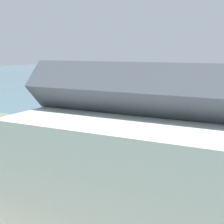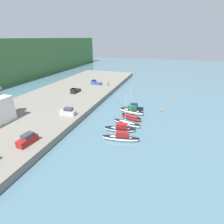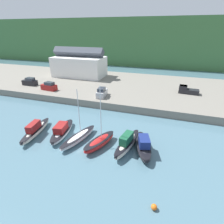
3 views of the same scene
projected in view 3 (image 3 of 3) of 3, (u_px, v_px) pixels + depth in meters
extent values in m
plane|color=slate|center=(76.00, 136.00, 29.48)|extent=(320.00, 320.00, 0.00)
cube|color=#42703D|center=(149.00, 40.00, 101.30)|extent=(240.00, 54.86, 21.23)
cube|color=gray|center=(120.00, 87.00, 51.96)|extent=(133.62, 30.31, 1.67)
cube|color=white|center=(79.00, 67.00, 58.96)|extent=(16.90, 9.07, 6.35)
cube|color=#474C56|center=(78.00, 52.00, 56.93)|extent=(17.24, 3.14, 3.14)
ellipsoid|color=white|center=(36.00, 131.00, 29.78)|extent=(2.78, 8.45, 1.13)
ellipsoid|color=black|center=(36.00, 129.00, 29.61)|extent=(2.86, 8.62, 0.12)
cube|color=maroon|center=(33.00, 126.00, 28.92)|extent=(1.57, 3.05, 1.18)
cube|color=#8CA5B2|center=(39.00, 123.00, 30.42)|extent=(1.02, 0.26, 0.59)
cube|color=black|center=(21.00, 144.00, 26.16)|extent=(0.40, 0.33, 0.56)
ellipsoid|color=silver|center=(62.00, 132.00, 29.76)|extent=(3.32, 7.98, 0.94)
ellipsoid|color=black|center=(62.00, 130.00, 29.62)|extent=(3.42, 8.15, 0.12)
cube|color=maroon|center=(61.00, 128.00, 28.97)|extent=(1.98, 2.93, 1.14)
cube|color=#8CA5B2|center=(64.00, 124.00, 30.39)|extent=(1.40, 0.33, 0.57)
cube|color=black|center=(52.00, 143.00, 26.40)|extent=(0.40, 0.33, 0.56)
ellipsoid|color=white|center=(79.00, 138.00, 27.98)|extent=(3.38, 7.95, 1.07)
ellipsoid|color=black|center=(78.00, 136.00, 27.82)|extent=(3.48, 8.11, 0.12)
cylinder|color=silver|center=(79.00, 113.00, 26.60)|extent=(0.10, 0.10, 7.47)
ellipsoid|color=red|center=(99.00, 142.00, 26.63)|extent=(3.82, 6.61, 1.32)
ellipsoid|color=black|center=(99.00, 140.00, 26.43)|extent=(3.93, 6.75, 0.12)
cylinder|color=silver|center=(101.00, 113.00, 24.94)|extent=(0.10, 0.10, 8.18)
ellipsoid|color=white|center=(127.00, 144.00, 26.15)|extent=(2.98, 7.84, 1.38)
ellipsoid|color=black|center=(127.00, 142.00, 25.94)|extent=(3.07, 8.01, 0.12)
cube|color=#195638|center=(127.00, 138.00, 25.28)|extent=(1.64, 2.86, 1.24)
cube|color=#8CA5B2|center=(131.00, 134.00, 26.54)|extent=(1.03, 0.30, 0.62)
cube|color=black|center=(116.00, 157.00, 23.15)|extent=(0.41, 0.34, 0.56)
ellipsoid|color=black|center=(143.00, 147.00, 25.64)|extent=(3.82, 7.15, 1.28)
ellipsoid|color=black|center=(143.00, 145.00, 25.45)|extent=(3.94, 7.31, 0.12)
cube|color=navy|center=(144.00, 141.00, 24.80)|extent=(2.07, 2.73, 1.22)
cube|color=#8CA5B2|center=(143.00, 137.00, 26.10)|extent=(1.26, 0.47, 0.61)
cube|color=black|center=(147.00, 161.00, 22.58)|extent=(0.43, 0.37, 0.56)
cube|color=black|center=(30.00, 83.00, 50.29)|extent=(4.21, 1.82, 1.40)
cube|color=#333842|center=(30.00, 79.00, 49.73)|extent=(2.32, 1.54, 0.76)
cube|color=maroon|center=(49.00, 87.00, 46.25)|extent=(4.36, 2.22, 1.40)
cube|color=#333842|center=(49.00, 83.00, 45.67)|extent=(2.46, 1.76, 0.76)
cube|color=#B7B7BC|center=(102.00, 93.00, 41.89)|extent=(2.22, 4.36, 1.40)
cube|color=#333842|center=(101.00, 89.00, 41.14)|extent=(1.76, 2.45, 0.76)
cube|color=black|center=(191.00, 92.00, 43.51)|extent=(3.66, 2.27, 1.10)
cube|color=black|center=(183.00, 89.00, 44.04)|extent=(2.03, 2.04, 1.90)
cube|color=#2D333D|center=(183.00, 86.00, 43.74)|extent=(1.76, 1.92, 0.50)
sphere|color=orange|center=(154.00, 207.00, 17.35)|extent=(0.61, 0.61, 0.61)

